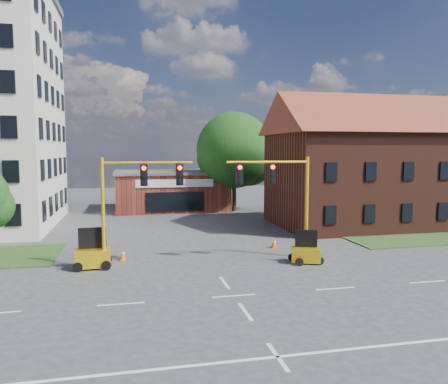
# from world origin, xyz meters

# --- Properties ---
(ground) EXTENTS (120.00, 120.00, 0.00)m
(ground) POSITION_xyz_m (0.00, 0.00, 0.00)
(ground) COLOR #3B3A3D
(ground) RESTS_ON ground
(grass_verge_ne) EXTENTS (14.00, 4.00, 0.08)m
(grass_verge_ne) POSITION_xyz_m (18.00, 9.00, 0.04)
(grass_verge_ne) COLOR #22481B
(grass_verge_ne) RESTS_ON ground
(lane_markings) EXTENTS (60.00, 36.00, 0.01)m
(lane_markings) POSITION_xyz_m (0.00, -3.00, 0.01)
(lane_markings) COLOR white
(lane_markings) RESTS_ON ground
(brick_shop) EXTENTS (12.40, 8.40, 4.30)m
(brick_shop) POSITION_xyz_m (0.00, 29.98, 2.16)
(brick_shop) COLOR maroon
(brick_shop) RESTS_ON ground
(townhouse_row) EXTENTS (21.00, 11.00, 11.50)m
(townhouse_row) POSITION_xyz_m (18.00, 16.00, 5.93)
(townhouse_row) COLOR #4A2216
(townhouse_row) RESTS_ON ground
(tree_large) EXTENTS (8.57, 8.17, 10.68)m
(tree_large) POSITION_xyz_m (6.92, 27.08, 6.32)
(tree_large) COLOR #3A2515
(tree_large) RESTS_ON ground
(signal_mast_west) EXTENTS (5.30, 0.60, 6.20)m
(signal_mast_west) POSITION_xyz_m (-4.36, 6.00, 3.92)
(signal_mast_west) COLOR gray
(signal_mast_west) RESTS_ON ground
(signal_mast_east) EXTENTS (5.30, 0.60, 6.20)m
(signal_mast_east) POSITION_xyz_m (4.36, 6.00, 3.92)
(signal_mast_east) COLOR gray
(signal_mast_east) RESTS_ON ground
(trailer_west) EXTENTS (2.00, 1.40, 2.20)m
(trailer_west) POSITION_xyz_m (-6.64, 6.27, 0.69)
(trailer_west) COLOR yellow
(trailer_west) RESTS_ON ground
(trailer_east) EXTENTS (1.92, 1.59, 1.87)m
(trailer_east) POSITION_xyz_m (5.49, 4.79, 0.59)
(trailer_east) COLOR yellow
(trailer_east) RESTS_ON ground
(cone_a) EXTENTS (0.40, 0.40, 0.70)m
(cone_a) POSITION_xyz_m (-6.66, 6.39, 0.34)
(cone_a) COLOR orange
(cone_a) RESTS_ON ground
(cone_b) EXTENTS (0.40, 0.40, 0.70)m
(cone_b) POSITION_xyz_m (-5.03, 7.71, 0.34)
(cone_b) COLOR orange
(cone_b) RESTS_ON ground
(cone_c) EXTENTS (0.40, 0.40, 0.70)m
(cone_c) POSITION_xyz_m (6.62, 6.58, 0.34)
(cone_c) COLOR orange
(cone_c) RESTS_ON ground
(cone_d) EXTENTS (0.40, 0.40, 0.70)m
(cone_d) POSITION_xyz_m (4.95, 9.00, 0.34)
(cone_d) COLOR orange
(cone_d) RESTS_ON ground
(pickup_white) EXTENTS (5.04, 2.53, 1.37)m
(pickup_white) POSITION_xyz_m (13.56, 13.27, 0.68)
(pickup_white) COLOR silver
(pickup_white) RESTS_ON ground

